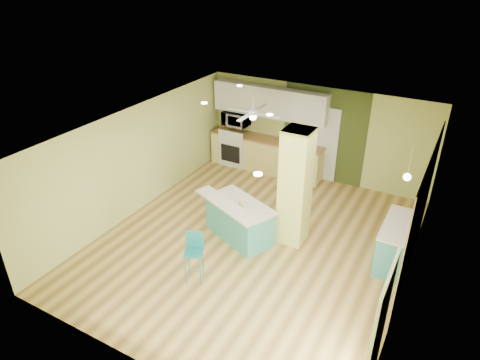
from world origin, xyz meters
name	(u,v)px	position (x,y,z in m)	size (l,w,h in m)	color
floor	(254,242)	(0.00, 0.00, -0.01)	(6.00, 7.00, 0.01)	olive
ceiling	(256,131)	(0.00, 0.00, 2.50)	(6.00, 7.00, 0.01)	white
wall_back	(316,133)	(0.00, 3.50, 1.25)	(6.00, 0.01, 2.50)	#C0C76A
wall_front	(136,302)	(0.00, -3.50, 1.25)	(6.00, 0.01, 2.50)	#C0C76A
wall_left	(138,159)	(-3.00, 0.00, 1.25)	(0.01, 7.00, 2.50)	#C0C76A
wall_right	(414,233)	(3.00, 0.00, 1.25)	(0.01, 7.00, 2.50)	#C0C76A
wood_panel	(419,216)	(2.99, 0.60, 1.25)	(0.02, 3.40, 2.50)	#957455
olive_accent	(324,135)	(0.20, 3.49, 1.25)	(2.20, 0.02, 2.50)	#3B481D
interior_door	(322,144)	(0.20, 3.46, 1.00)	(0.82, 0.05, 2.00)	silver
french_door	(378,335)	(2.97, -2.30, 1.05)	(0.04, 1.08, 2.10)	white
column	(295,188)	(0.65, 0.50, 1.25)	(0.55, 0.55, 2.50)	#D7DE67
kitchen_run	(266,155)	(-1.30, 3.20, 0.47)	(3.25, 0.63, 0.94)	#E7D979
stove	(236,148)	(-2.25, 3.19, 0.46)	(0.76, 0.66, 1.08)	silver
upper_cabinets	(269,102)	(-1.30, 3.32, 1.95)	(3.20, 0.34, 0.80)	white
microwave	(236,119)	(-2.25, 3.20, 1.35)	(0.70, 0.48, 0.39)	silver
ceiling_fan	(253,113)	(-1.10, 2.00, 2.08)	(1.41, 1.41, 0.61)	white
pendant_lamp	(407,177)	(2.65, 0.75, 1.88)	(0.14, 0.14, 0.69)	white
wall_decor	(423,196)	(2.96, 0.80, 1.55)	(0.03, 0.90, 0.70)	brown
peninsula	(239,220)	(-0.38, 0.02, 0.43)	(1.88, 1.49, 0.94)	teal
bar_stool	(194,249)	(-0.45, -1.52, 0.66)	(0.42, 0.42, 0.98)	teal
side_counter	(396,243)	(2.70, 0.75, 0.45)	(0.58, 1.38, 0.89)	teal
fruit_bowl	(288,143)	(-0.64, 3.18, 0.97)	(0.27, 0.27, 0.07)	#3C2818
canister	(242,203)	(-0.26, -0.05, 0.90)	(0.13, 0.13, 0.18)	gold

